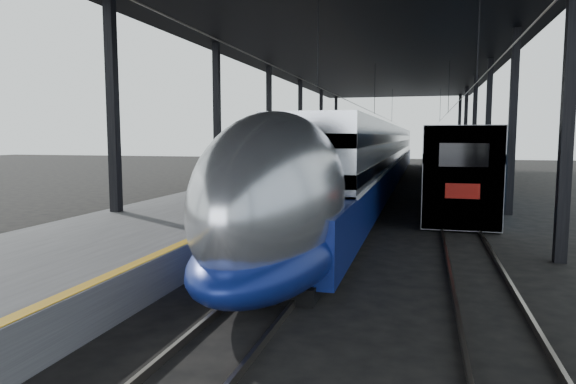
% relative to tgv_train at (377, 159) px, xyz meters
% --- Properties ---
extents(ground, '(160.00, 160.00, 0.00)m').
position_rel_tgv_train_xyz_m(ground, '(-2.00, -27.68, -2.16)').
color(ground, black).
rests_on(ground, ground).
extents(platform, '(6.00, 80.00, 1.00)m').
position_rel_tgv_train_xyz_m(platform, '(-5.50, -7.68, -1.66)').
color(platform, '#4C4C4F').
rests_on(platform, ground).
extents(yellow_strip, '(0.30, 80.00, 0.01)m').
position_rel_tgv_train_xyz_m(yellow_strip, '(-2.70, -7.68, -1.16)').
color(yellow_strip, gold).
rests_on(yellow_strip, platform).
extents(rails, '(6.52, 80.00, 0.16)m').
position_rel_tgv_train_xyz_m(rails, '(2.50, -7.68, -2.08)').
color(rails, slate).
rests_on(rails, ground).
extents(canopy, '(18.00, 75.00, 9.47)m').
position_rel_tgv_train_xyz_m(canopy, '(-0.10, -7.68, 6.95)').
color(canopy, black).
rests_on(canopy, ground).
extents(tgv_train, '(3.23, 65.20, 4.62)m').
position_rel_tgv_train_xyz_m(tgv_train, '(0.00, 0.00, 0.00)').
color(tgv_train, '#B8BBC0').
rests_on(tgv_train, ground).
extents(second_train, '(3.12, 56.05, 4.30)m').
position_rel_tgv_train_xyz_m(second_train, '(5.00, 8.85, 0.02)').
color(second_train, navy).
rests_on(second_train, ground).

